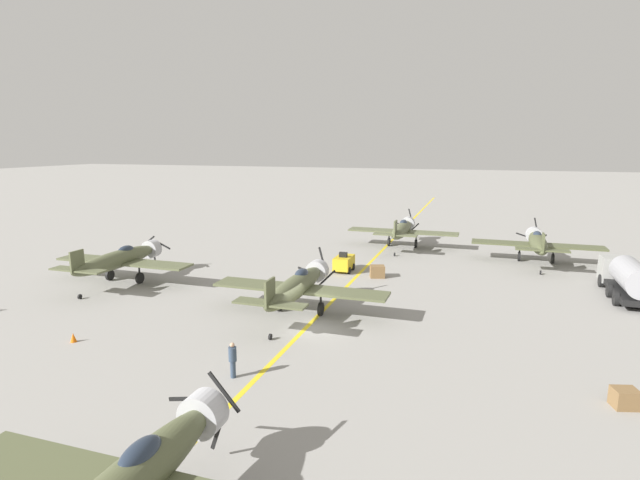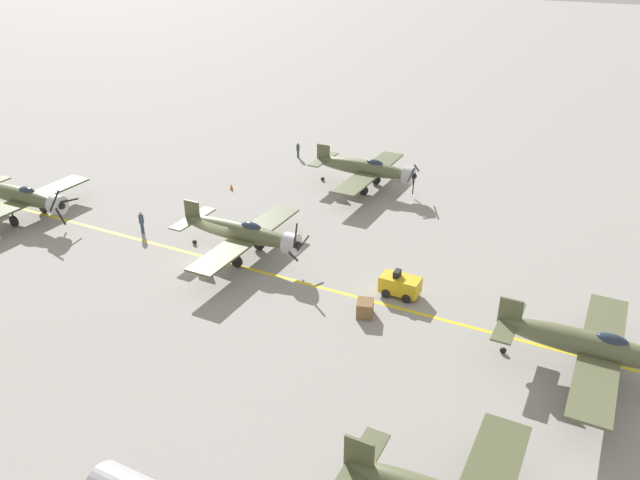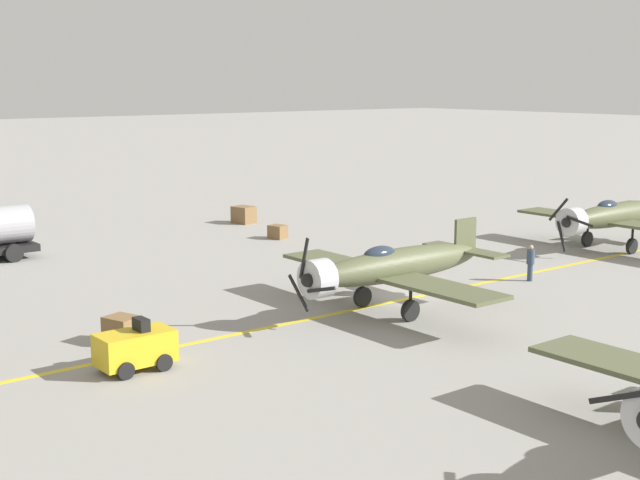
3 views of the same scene
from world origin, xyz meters
The scene contains 9 objects.
ground_plane centered at (0.00, 0.00, 0.00)m, with size 400.00×400.00×0.00m, color gray.
taxiway_stripe centered at (0.00, 0.00, 0.00)m, with size 0.30×160.00×0.01m, color yellow.
airplane_near_center centered at (1.22, -17.95, 2.01)m, with size 12.00×9.98×3.65m.
airplane_mid_center centered at (-1.34, 2.09, 2.01)m, with size 12.00×9.98×3.75m.
tow_tractor centered at (-1.53, 14.25, 0.79)m, with size 1.57×2.60×1.79m.
ground_crew_inspecting centered at (-1.12, -7.44, 0.99)m, with size 0.39×0.39×1.81m.
supply_crate_by_tanker centered at (16.41, -4.61, 0.42)m, with size 1.02×0.85×0.85m, color brown.
supply_crate_mid_lane centered at (22.86, -6.34, 0.59)m, with size 1.41×1.18×1.18m, color brown.
supply_crate_outboard centered at (1.75, 13.15, 0.51)m, with size 1.22×1.01×1.01m, color brown.
Camera 3 is at (-28.48, 27.48, 9.84)m, focal length 50.00 mm.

